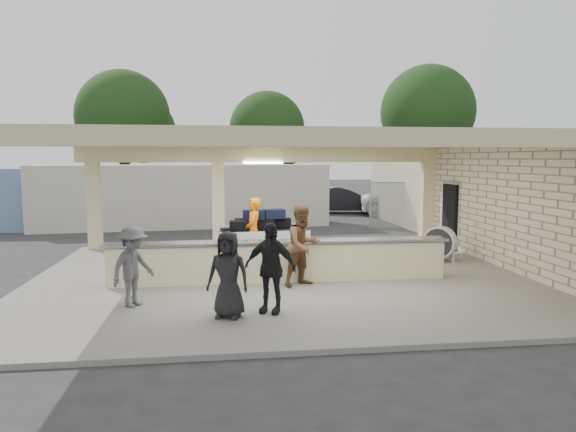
{
  "coord_description": "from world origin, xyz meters",
  "views": [
    {
      "loc": [
        -1.34,
        -12.5,
        3.03
      ],
      "look_at": [
        0.38,
        1.0,
        1.5
      ],
      "focal_mm": 32.0,
      "sensor_mm": 36.0,
      "label": 1
    }
  ],
  "objects": [
    {
      "name": "ground",
      "position": [
        0.0,
        0.0,
        0.0
      ],
      "size": [
        120.0,
        120.0,
        0.0
      ],
      "primitive_type": "plane",
      "color": "#272729",
      "rests_on": "ground"
    },
    {
      "name": "pavilion",
      "position": [
        0.21,
        0.66,
        1.35
      ],
      "size": [
        12.01,
        10.0,
        3.55
      ],
      "color": "slate",
      "rests_on": "ground"
    },
    {
      "name": "baggage_counter",
      "position": [
        0.0,
        -0.5,
        0.59
      ],
      "size": [
        8.2,
        0.58,
        0.98
      ],
      "color": "beige",
      "rests_on": "pavilion"
    },
    {
      "name": "luggage_cart",
      "position": [
        -0.31,
        1.97,
        0.91
      ],
      "size": [
        2.63,
        1.74,
        1.48
      ],
      "rotation": [
        0.0,
        0.0,
        0.07
      ],
      "color": "silver",
      "rests_on": "pavilion"
    },
    {
      "name": "drum_fan",
      "position": [
        4.79,
        1.28,
        0.64
      ],
      "size": [
        0.86,
        0.85,
        1.01
      ],
      "rotation": [
        0.0,
        0.0,
        -0.77
      ],
      "color": "silver",
      "rests_on": "pavilion"
    },
    {
      "name": "baggage_handler",
      "position": [
        -0.52,
        1.55,
        1.03
      ],
      "size": [
        0.45,
        0.72,
        1.85
      ],
      "primitive_type": "imported",
      "rotation": [
        0.0,
        0.0,
        4.59
      ],
      "color": "orange",
      "rests_on": "pavilion"
    },
    {
      "name": "passenger_a",
      "position": [
        0.47,
        -1.0,
        1.04
      ],
      "size": [
        0.99,
        0.79,
        1.88
      ],
      "primitive_type": "imported",
      "rotation": [
        0.0,
        0.0,
        0.5
      ],
      "color": "brown",
      "rests_on": "pavilion"
    },
    {
      "name": "passenger_b",
      "position": [
        -0.47,
        -2.98,
        0.97
      ],
      "size": [
        1.08,
        0.76,
        1.73
      ],
      "primitive_type": "imported",
      "rotation": [
        0.0,
        0.0,
        -0.43
      ],
      "color": "black",
      "rests_on": "pavilion"
    },
    {
      "name": "passenger_c",
      "position": [
        -3.13,
        -2.24,
        0.9
      ],
      "size": [
        0.9,
        1.05,
        1.6
      ],
      "primitive_type": "imported",
      "rotation": [
        0.0,
        0.0,
        0.95
      ],
      "color": "#4E4E53",
      "rests_on": "pavilion"
    },
    {
      "name": "passenger_d",
      "position": [
        -1.27,
        -3.18,
        0.91
      ],
      "size": [
        0.85,
        0.56,
        1.61
      ],
      "primitive_type": "imported",
      "rotation": [
        0.0,
        0.0,
        -0.33
      ],
      "color": "black",
      "rests_on": "pavilion"
    },
    {
      "name": "car_white_a",
      "position": [
        8.77,
        13.14,
        0.8
      ],
      "size": [
        6.23,
        4.76,
        1.61
      ],
      "primitive_type": "imported",
      "rotation": [
        0.0,
        0.0,
        1.14
      ],
      "color": "white",
      "rests_on": "ground"
    },
    {
      "name": "car_white_b",
      "position": [
        12.64,
        12.84,
        0.78
      ],
      "size": [
        5.27,
        3.09,
        1.57
      ],
      "primitive_type": "imported",
      "rotation": [
        0.0,
        0.0,
        1.84
      ],
      "color": "white",
      "rests_on": "ground"
    },
    {
      "name": "car_dark",
      "position": [
        5.28,
        15.33,
        0.72
      ],
      "size": [
        4.51,
        2.22,
        1.44
      ],
      "primitive_type": "imported",
      "rotation": [
        0.0,
        0.0,
        1.4
      ],
      "color": "black",
      "rests_on": "ground"
    },
    {
      "name": "container_white",
      "position": [
        -3.03,
        10.7,
        1.37
      ],
      "size": [
        12.84,
        3.58,
        2.75
      ],
      "primitive_type": "cube",
      "rotation": [
        0.0,
        0.0,
        0.08
      ],
      "color": "beige",
      "rests_on": "ground"
    },
    {
      "name": "container_blue",
      "position": [
        -10.22,
        10.75,
        1.31
      ],
      "size": [
        10.16,
        2.95,
        2.61
      ],
      "primitive_type": "cube",
      "rotation": [
        0.0,
        0.0,
        -0.05
      ],
      "color": "#6A89AA",
      "rests_on": "ground"
    },
    {
      "name": "fence",
      "position": [
        11.0,
        9.0,
        1.05
      ],
      "size": [
        12.06,
        0.06,
        2.03
      ],
      "color": "gray",
      "rests_on": "ground"
    },
    {
      "name": "tree_left",
      "position": [
        -7.68,
        24.16,
        5.59
      ],
      "size": [
        6.6,
        6.3,
        9.0
      ],
      "color": "#382619",
      "rests_on": "ground"
    },
    {
      "name": "tree_mid",
      "position": [
        2.32,
        26.16,
        4.96
      ],
      "size": [
        6.0,
        5.6,
        8.0
      ],
      "color": "#382619",
      "rests_on": "ground"
    },
    {
      "name": "tree_right",
      "position": [
        14.32,
        25.16,
        6.21
      ],
      "size": [
        7.2,
        7.0,
        10.0
      ],
      "color": "#382619",
      "rests_on": "ground"
    },
    {
      "name": "adjacent_building",
      "position": [
        9.5,
        10.0,
        1.6
      ],
      "size": [
        6.0,
        8.0,
        3.2
      ],
      "primitive_type": "cube",
      "color": "beige",
      "rests_on": "ground"
    }
  ]
}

